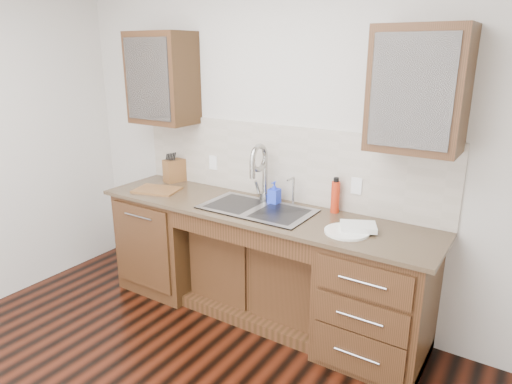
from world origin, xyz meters
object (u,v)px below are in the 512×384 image
Objects in this scene: soap_bottle at (274,193)px; plate at (347,232)px; water_bottle at (335,197)px; knife_block at (175,170)px; cutting_board at (157,190)px.

soap_bottle is 0.75m from plate.
soap_bottle is 0.76× the size of water_bottle.
soap_bottle is 1.09m from knife_block.
soap_bottle is 0.61× the size of plate.
knife_block reaches higher than plate.
water_bottle reaches higher than plate.
cutting_board is (-1.48, -0.32, -0.11)m from water_bottle.
water_bottle is 1.16× the size of knife_block.
soap_bottle is at bearing 13.59° from knife_block.
cutting_board is (-1.01, -0.24, -0.08)m from soap_bottle.
water_bottle is 1.52m from cutting_board.
plate is at bearing -54.92° from water_bottle.
cutting_board is at bearing 179.87° from plate.
soap_bottle is 0.88× the size of knife_block.
plate is (0.23, -0.32, -0.11)m from water_bottle.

